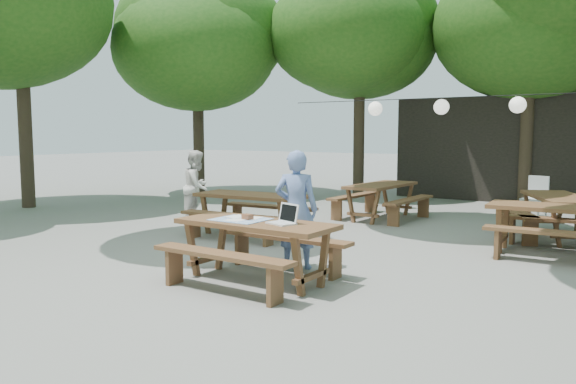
% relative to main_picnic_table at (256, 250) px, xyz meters
% --- Properties ---
extents(ground, '(80.00, 80.00, 0.00)m').
position_rel_main_picnic_table_xyz_m(ground, '(0.10, 0.89, -0.39)').
color(ground, slate).
rests_on(ground, ground).
extents(pavilion, '(6.00, 3.00, 2.80)m').
position_rel_main_picnic_table_xyz_m(pavilion, '(0.60, 11.39, 1.01)').
color(pavilion, black).
rests_on(pavilion, ground).
extents(main_picnic_table, '(2.00, 1.58, 0.75)m').
position_rel_main_picnic_table_xyz_m(main_picnic_table, '(0.00, 0.00, 0.00)').
color(main_picnic_table, brown).
rests_on(main_picnic_table, ground).
extents(picnic_table_nw, '(2.06, 1.73, 0.75)m').
position_rel_main_picnic_table_xyz_m(picnic_table_nw, '(-1.97, 2.43, 0.00)').
color(picnic_table_nw, brown).
rests_on(picnic_table_nw, ground).
extents(picnic_table_ne, '(2.05, 1.70, 0.75)m').
position_rel_main_picnic_table_xyz_m(picnic_table_ne, '(2.85, 3.68, 0.00)').
color(picnic_table_ne, brown).
rests_on(picnic_table_ne, ground).
extents(picnic_table_far_w, '(1.64, 2.02, 0.75)m').
position_rel_main_picnic_table_xyz_m(picnic_table_far_w, '(-0.90, 5.55, 0.00)').
color(picnic_table_far_w, brown).
rests_on(picnic_table_far_w, ground).
extents(picnic_table_far_e, '(2.24, 2.40, 0.75)m').
position_rel_main_picnic_table_xyz_m(picnic_table_far_e, '(2.61, 5.18, 0.00)').
color(picnic_table_far_e, brown).
rests_on(picnic_table_far_e, ground).
extents(woman, '(0.69, 0.58, 1.60)m').
position_rel_main_picnic_table_xyz_m(woman, '(0.02, 0.87, 0.41)').
color(woman, '#6982C0').
rests_on(woman, ground).
extents(second_person, '(0.77, 0.86, 1.48)m').
position_rel_main_picnic_table_xyz_m(second_person, '(-3.80, 2.99, 0.35)').
color(second_person, white).
rests_on(second_person, ground).
extents(plastic_chair, '(0.53, 0.53, 0.90)m').
position_rel_main_picnic_table_xyz_m(plastic_chair, '(1.78, 7.55, -0.13)').
color(plastic_chair, silver).
rests_on(plastic_chair, ground).
extents(laptop, '(0.39, 0.35, 0.24)m').
position_rel_main_picnic_table_xyz_m(laptop, '(0.39, 0.05, 0.42)').
color(laptop, white).
rests_on(laptop, main_picnic_table).
extents(tabletop_clutter, '(0.66, 0.57, 0.08)m').
position_rel_main_picnic_table_xyz_m(tabletop_clutter, '(-0.23, 0.01, 0.37)').
color(tabletop_clutter, '#3773BC').
rests_on(tabletop_clutter, main_picnic_table).
extents(paper_lanterns, '(9.00, 0.34, 0.38)m').
position_rel_main_picnic_table_xyz_m(paper_lanterns, '(-0.08, 6.89, 2.02)').
color(paper_lanterns, black).
rests_on(paper_lanterns, ground).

